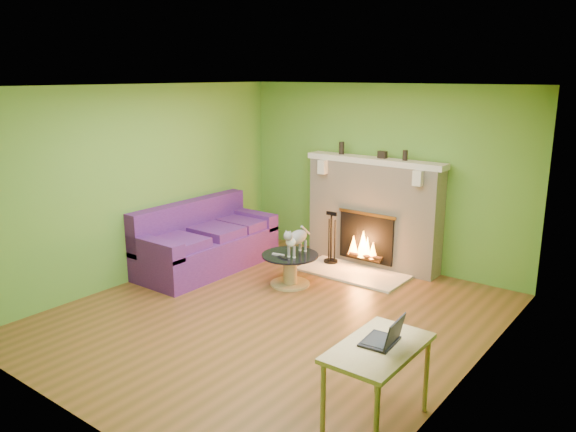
% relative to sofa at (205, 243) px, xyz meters
% --- Properties ---
extents(floor, '(5.00, 5.00, 0.00)m').
position_rel_sofa_xyz_m(floor, '(1.86, -0.74, -0.37)').
color(floor, brown).
rests_on(floor, ground).
extents(ceiling, '(5.00, 5.00, 0.00)m').
position_rel_sofa_xyz_m(ceiling, '(1.86, -0.74, 2.23)').
color(ceiling, white).
rests_on(ceiling, wall_back).
extents(wall_back, '(5.00, 0.00, 5.00)m').
position_rel_sofa_xyz_m(wall_back, '(1.86, 1.76, 0.93)').
color(wall_back, '#5A912F').
rests_on(wall_back, floor).
extents(wall_front, '(5.00, 0.00, 5.00)m').
position_rel_sofa_xyz_m(wall_front, '(1.86, -3.24, 0.93)').
color(wall_front, '#5A912F').
rests_on(wall_front, floor).
extents(wall_left, '(0.00, 5.00, 5.00)m').
position_rel_sofa_xyz_m(wall_left, '(-0.39, -0.74, 0.93)').
color(wall_left, '#5A912F').
rests_on(wall_left, floor).
extents(wall_right, '(0.00, 5.00, 5.00)m').
position_rel_sofa_xyz_m(wall_right, '(4.11, -0.74, 0.93)').
color(wall_right, '#5A912F').
rests_on(wall_right, floor).
extents(window_frame, '(0.00, 1.20, 1.20)m').
position_rel_sofa_xyz_m(window_frame, '(4.10, -1.64, 1.18)').
color(window_frame, silver).
rests_on(window_frame, wall_right).
extents(window_pane, '(0.00, 1.06, 1.06)m').
position_rel_sofa_xyz_m(window_pane, '(4.09, -1.64, 1.18)').
color(window_pane, white).
rests_on(window_pane, wall_right).
extents(fireplace, '(2.10, 0.46, 1.58)m').
position_rel_sofa_xyz_m(fireplace, '(1.86, 1.58, 0.41)').
color(fireplace, '#BEB19D').
rests_on(fireplace, floor).
extents(hearth, '(1.50, 0.75, 0.03)m').
position_rel_sofa_xyz_m(hearth, '(1.86, 1.06, -0.35)').
color(hearth, beige).
rests_on(hearth, floor).
extents(mantel, '(2.10, 0.28, 0.08)m').
position_rel_sofa_xyz_m(mantel, '(1.86, 1.56, 1.17)').
color(mantel, beige).
rests_on(mantel, fireplace).
extents(sofa, '(0.95, 2.10, 0.94)m').
position_rel_sofa_xyz_m(sofa, '(0.00, 0.00, 0.00)').
color(sofa, '#451960').
rests_on(sofa, floor).
extents(coffee_table, '(0.75, 0.75, 0.42)m').
position_rel_sofa_xyz_m(coffee_table, '(1.40, 0.18, -0.12)').
color(coffee_table, tan).
rests_on(coffee_table, floor).
extents(desk, '(0.55, 0.94, 0.70)m').
position_rel_sofa_xyz_m(desk, '(3.81, -1.86, 0.25)').
color(desk, tan).
rests_on(desk, floor).
extents(cat, '(0.31, 0.65, 0.39)m').
position_rel_sofa_xyz_m(cat, '(1.48, 0.23, 0.25)').
color(cat, slate).
rests_on(cat, coffee_table).
extents(remote_silver, '(0.18, 0.08, 0.02)m').
position_rel_sofa_xyz_m(remote_silver, '(1.30, 0.06, 0.07)').
color(remote_silver, gray).
rests_on(remote_silver, coffee_table).
extents(remote_black, '(0.17, 0.08, 0.02)m').
position_rel_sofa_xyz_m(remote_black, '(1.42, 0.00, 0.07)').
color(remote_black, black).
rests_on(remote_black, coffee_table).
extents(laptop, '(0.31, 0.34, 0.24)m').
position_rel_sofa_xyz_m(laptop, '(3.79, -1.81, 0.45)').
color(laptop, black).
rests_on(laptop, desk).
extents(fire_tools, '(0.21, 0.21, 0.77)m').
position_rel_sofa_xyz_m(fire_tools, '(1.38, 1.21, 0.05)').
color(fire_tools, black).
rests_on(fire_tools, hearth).
extents(mantel_vase_left, '(0.08, 0.08, 0.18)m').
position_rel_sofa_xyz_m(mantel_vase_left, '(1.29, 1.59, 1.30)').
color(mantel_vase_left, black).
rests_on(mantel_vase_left, mantel).
extents(mantel_vase_right, '(0.07, 0.07, 0.14)m').
position_rel_sofa_xyz_m(mantel_vase_right, '(2.31, 1.59, 1.28)').
color(mantel_vase_right, black).
rests_on(mantel_vase_right, mantel).
extents(mantel_box, '(0.12, 0.08, 0.10)m').
position_rel_sofa_xyz_m(mantel_box, '(1.96, 1.59, 1.26)').
color(mantel_box, black).
rests_on(mantel_box, mantel).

